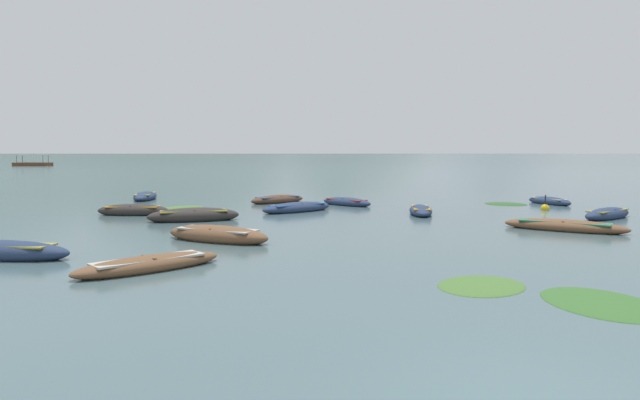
{
  "coord_description": "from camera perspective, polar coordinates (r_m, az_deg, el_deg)",
  "views": [
    {
      "loc": [
        -3.0,
        -6.44,
        3.0
      ],
      "look_at": [
        -1.26,
        27.94,
        0.03
      ],
      "focal_mm": 31.36,
      "sensor_mm": 36.0,
      "label": 1
    }
  ],
  "objects": [
    {
      "name": "ground_plane",
      "position": [
        1506.44,
        -2.79,
        4.81
      ],
      "size": [
        6000.0,
        6000.0,
        0.0
      ],
      "primitive_type": "plane",
      "color": "#476066"
    },
    {
      "name": "mountain_1",
      "position": [
        1803.28,
        -16.18,
        10.2
      ],
      "size": [
        1113.53,
        1113.53,
        349.4
      ],
      "primitive_type": "cone",
      "color": "#4C5B56",
      "rests_on": "ground"
    },
    {
      "name": "mountain_2",
      "position": [
        1976.25,
        1.67,
        7.94
      ],
      "size": [
        800.27,
        800.27,
        214.33
      ],
      "primitive_type": "cone",
      "color": "#4C5B56",
      "rests_on": "ground"
    },
    {
      "name": "mountain_3",
      "position": [
        2084.19,
        17.37,
        7.26
      ],
      "size": [
        559.13,
        559.13,
        192.08
      ],
      "primitive_type": "cone",
      "color": "slate",
      "rests_on": "ground"
    },
    {
      "name": "rowboat_0",
      "position": [
        37.06,
        -17.4,
        0.35
      ],
      "size": [
        1.51,
        4.06,
        0.6
      ],
      "color": "navy",
      "rests_on": "ground"
    },
    {
      "name": "rowboat_1",
      "position": [
        31.5,
        2.73,
        -0.22
      ],
      "size": [
        3.1,
        3.26,
        0.55
      ],
      "color": "navy",
      "rests_on": "ground"
    },
    {
      "name": "rowboat_2",
      "position": [
        19.18,
        -10.43,
        -3.52
      ],
      "size": [
        4.06,
        3.03,
        0.66
      ],
      "color": "brown",
      "rests_on": "ground"
    },
    {
      "name": "rowboat_3",
      "position": [
        33.17,
        -4.35,
        0.04
      ],
      "size": [
        3.64,
        3.27,
        0.58
      ],
      "color": "#4C3323",
      "rests_on": "ground"
    },
    {
      "name": "rowboat_4",
      "position": [
        14.94,
        -17.03,
        -6.29
      ],
      "size": [
        3.71,
        3.29,
        0.47
      ],
      "color": "brown",
      "rests_on": "ground"
    },
    {
      "name": "rowboat_5",
      "position": [
        28.16,
        -2.35,
        -0.8
      ],
      "size": [
        4.05,
        3.51,
        0.61
      ],
      "color": "navy",
      "rests_on": "ground"
    },
    {
      "name": "rowboat_6",
      "position": [
        23.33,
        23.68,
        -2.45
      ],
      "size": [
        4.33,
        3.59,
        0.54
      ],
      "color": "brown",
      "rests_on": "ground"
    },
    {
      "name": "rowboat_7",
      "position": [
        28.11,
        -18.51,
        -1.03
      ],
      "size": [
        3.51,
        1.44,
        0.66
      ],
      "color": "#2D2826",
      "rests_on": "ground"
    },
    {
      "name": "rowboat_8",
      "position": [
        18.23,
        -29.79,
        -4.56
      ],
      "size": [
        4.33,
        1.94,
        0.64
      ],
      "color": "navy",
      "rests_on": "ground"
    },
    {
      "name": "rowboat_9",
      "position": [
        27.39,
        10.23,
        -1.08
      ],
      "size": [
        1.56,
        3.52,
        0.54
      ],
      "color": "navy",
      "rests_on": "ground"
    },
    {
      "name": "rowboat_10",
      "position": [
        34.74,
        22.36,
        -0.12
      ],
      "size": [
        1.89,
        3.27,
        0.53
      ],
      "color": "navy",
      "rests_on": "ground"
    },
    {
      "name": "rowboat_12",
      "position": [
        24.98,
        -12.76,
        -1.57
      ],
      "size": [
        4.15,
        2.27,
        0.72
      ],
      "color": "#2D2826",
      "rests_on": "ground"
    },
    {
      "name": "rowboat_13",
      "position": [
        28.43,
        27.27,
        -1.29
      ],
      "size": [
        3.6,
        3.05,
        0.6
      ],
      "color": "navy",
      "rests_on": "ground"
    },
    {
      "name": "ferry_0",
      "position": [
        135.71,
        -27.26,
        3.3
      ],
      "size": [
        7.87,
        3.59,
        2.54
      ],
      "color": "brown",
      "rests_on": "ground"
    },
    {
      "name": "mooring_buoy",
      "position": [
        31.17,
        21.98,
        -0.77
      ],
      "size": [
        0.43,
        0.43,
        0.91
      ],
      "color": "yellow",
      "rests_on": "ground"
    },
    {
      "name": "weed_patch_0",
      "position": [
        33.84,
        18.42,
        -0.41
      ],
      "size": [
        3.18,
        3.16,
        0.14
      ],
      "primitive_type": "ellipsoid",
      "rotation": [
        0.0,
        0.0,
        0.84
      ],
      "color": "#2D5628",
      "rests_on": "ground"
    },
    {
      "name": "weed_patch_1",
      "position": [
        30.97,
        -13.85,
        -0.77
      ],
      "size": [
        2.9,
        2.84,
        0.14
      ],
      "primitive_type": "ellipsoid",
      "rotation": [
        0.0,
        0.0,
        0.73
      ],
      "color": "#477033",
      "rests_on": "ground"
    },
    {
      "name": "weed_patch_2",
      "position": [
        13.17,
        16.15,
        -8.43
      ],
      "size": [
        2.88,
        2.89,
        0.14
      ],
      "primitive_type": "ellipsoid",
      "rotation": [
        0.0,
        0.0,
        0.81
      ],
      "color": "#477033",
      "rests_on": "ground"
    },
    {
      "name": "weed_patch_6",
      "position": [
        12.55,
        26.85,
        -9.43
      ],
      "size": [
        2.49,
        3.02,
        0.14
      ],
      "primitive_type": "ellipsoid",
      "rotation": [
        0.0,
        0.0,
        1.73
      ],
      "color": "#38662D",
      "rests_on": "ground"
    }
  ]
}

